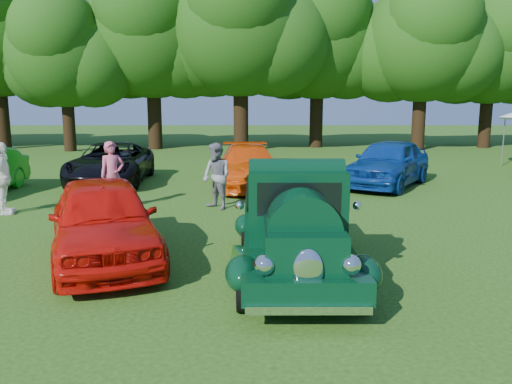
{
  "coord_description": "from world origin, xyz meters",
  "views": [
    {
      "loc": [
        0.64,
        -9.15,
        3.01
      ],
      "look_at": [
        0.67,
        1.54,
        1.1
      ],
      "focal_mm": 35.0,
      "sensor_mm": 36.0,
      "label": 1
    }
  ],
  "objects_px": {
    "back_car_orange": "(248,166)",
    "spectator_grey": "(217,176)",
    "spectator_white": "(3,179)",
    "back_car_black": "(111,163)",
    "back_car_blue": "(388,163)",
    "spectator_pink": "(113,175)",
    "hero_pickup": "(294,228)",
    "red_convertible": "(103,220)"
  },
  "relations": [
    {
      "from": "spectator_grey",
      "to": "back_car_orange",
      "type": "bearing_deg",
      "value": 124.28
    },
    {
      "from": "spectator_pink",
      "to": "spectator_grey",
      "type": "xyz_separation_m",
      "value": [
        2.97,
        -0.01,
        -0.02
      ]
    },
    {
      "from": "hero_pickup",
      "to": "back_car_black",
      "type": "bearing_deg",
      "value": 121.0
    },
    {
      "from": "spectator_grey",
      "to": "hero_pickup",
      "type": "bearing_deg",
      "value": -25.5
    },
    {
      "from": "back_car_orange",
      "to": "spectator_pink",
      "type": "distance_m",
      "value": 5.48
    },
    {
      "from": "red_convertible",
      "to": "spectator_white",
      "type": "bearing_deg",
      "value": 113.55
    },
    {
      "from": "back_car_black",
      "to": "spectator_white",
      "type": "distance_m",
      "value": 5.53
    },
    {
      "from": "red_convertible",
      "to": "back_car_orange",
      "type": "xyz_separation_m",
      "value": [
        2.7,
        8.63,
        -0.05
      ]
    },
    {
      "from": "hero_pickup",
      "to": "spectator_white",
      "type": "relative_size",
      "value": 2.47
    },
    {
      "from": "back_car_black",
      "to": "red_convertible",
      "type": "bearing_deg",
      "value": -78.05
    },
    {
      "from": "back_car_orange",
      "to": "spectator_white",
      "type": "bearing_deg",
      "value": -149.64
    },
    {
      "from": "back_car_orange",
      "to": "spectator_pink",
      "type": "xyz_separation_m",
      "value": [
        -3.83,
        -3.91,
        0.22
      ]
    },
    {
      "from": "back_car_blue",
      "to": "spectator_grey",
      "type": "distance_m",
      "value": 7.18
    },
    {
      "from": "red_convertible",
      "to": "back_car_blue",
      "type": "relative_size",
      "value": 0.93
    },
    {
      "from": "hero_pickup",
      "to": "back_car_black",
      "type": "xyz_separation_m",
      "value": [
        -6.12,
        10.19,
        -0.06
      ]
    },
    {
      "from": "back_car_orange",
      "to": "back_car_blue",
      "type": "bearing_deg",
      "value": -3.37
    },
    {
      "from": "red_convertible",
      "to": "back_car_orange",
      "type": "height_order",
      "value": "red_convertible"
    },
    {
      "from": "back_car_blue",
      "to": "spectator_white",
      "type": "relative_size",
      "value": 2.55
    },
    {
      "from": "red_convertible",
      "to": "spectator_white",
      "type": "relative_size",
      "value": 2.37
    },
    {
      "from": "spectator_white",
      "to": "spectator_pink",
      "type": "bearing_deg",
      "value": -92.07
    },
    {
      "from": "back_car_blue",
      "to": "spectator_pink",
      "type": "xyz_separation_m",
      "value": [
        -8.93,
        -3.99,
        0.11
      ]
    },
    {
      "from": "spectator_white",
      "to": "back_car_black",
      "type": "bearing_deg",
      "value": -30.57
    },
    {
      "from": "hero_pickup",
      "to": "spectator_white",
      "type": "bearing_deg",
      "value": 147.25
    },
    {
      "from": "back_car_orange",
      "to": "spectator_grey",
      "type": "height_order",
      "value": "spectator_grey"
    },
    {
      "from": "hero_pickup",
      "to": "spectator_pink",
      "type": "bearing_deg",
      "value": 130.71
    },
    {
      "from": "hero_pickup",
      "to": "red_convertible",
      "type": "bearing_deg",
      "value": 167.4
    },
    {
      "from": "hero_pickup",
      "to": "back_car_black",
      "type": "height_order",
      "value": "hero_pickup"
    },
    {
      "from": "spectator_grey",
      "to": "spectator_white",
      "type": "distance_m",
      "value": 5.8
    },
    {
      "from": "hero_pickup",
      "to": "back_car_blue",
      "type": "xyz_separation_m",
      "value": [
        4.18,
        9.52,
        0.03
      ]
    },
    {
      "from": "back_car_black",
      "to": "spectator_pink",
      "type": "xyz_separation_m",
      "value": [
        1.37,
        -4.66,
        0.21
      ]
    },
    {
      "from": "hero_pickup",
      "to": "back_car_blue",
      "type": "distance_m",
      "value": 10.4
    },
    {
      "from": "back_car_orange",
      "to": "spectator_grey",
      "type": "xyz_separation_m",
      "value": [
        -0.86,
        -3.92,
        0.2
      ]
    },
    {
      "from": "back_car_blue",
      "to": "spectator_grey",
      "type": "bearing_deg",
      "value": -113.69
    },
    {
      "from": "back_car_black",
      "to": "back_car_orange",
      "type": "xyz_separation_m",
      "value": [
        5.19,
        -0.75,
        -0.02
      ]
    },
    {
      "from": "hero_pickup",
      "to": "spectator_white",
      "type": "height_order",
      "value": "spectator_white"
    },
    {
      "from": "back_car_orange",
      "to": "spectator_grey",
      "type": "distance_m",
      "value": 4.01
    },
    {
      "from": "hero_pickup",
      "to": "spectator_pink",
      "type": "xyz_separation_m",
      "value": [
        -4.76,
        5.53,
        0.15
      ]
    },
    {
      "from": "red_convertible",
      "to": "spectator_pink",
      "type": "xyz_separation_m",
      "value": [
        -1.13,
        4.72,
        0.17
      ]
    },
    {
      "from": "spectator_pink",
      "to": "spectator_white",
      "type": "relative_size",
      "value": 0.98
    },
    {
      "from": "red_convertible",
      "to": "back_car_blue",
      "type": "xyz_separation_m",
      "value": [
        7.81,
        8.71,
        0.06
      ]
    },
    {
      "from": "spectator_white",
      "to": "red_convertible",
      "type": "bearing_deg",
      "value": -151.46
    },
    {
      "from": "back_car_black",
      "to": "back_car_blue",
      "type": "relative_size",
      "value": 1.09
    }
  ]
}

